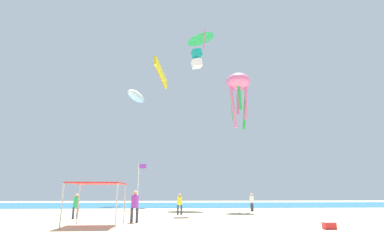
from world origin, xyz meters
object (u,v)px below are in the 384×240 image
person_leftmost (135,204)px  person_rightmost (76,204)px  person_near_tent (252,201)px  kite_box_teal (197,59)px  kite_octopus_pink (238,85)px  banner_flag (139,184)px  kite_delta_green (200,37)px  person_central (180,202)px  canopy_tent (97,185)px  cooler_box (329,226)px  kite_parafoil_yellow (161,73)px  kite_inflatable_white (136,96)px

person_leftmost → person_rightmost: (-4.38, 3.26, -0.10)m
person_near_tent → person_rightmost: bearing=-75.9°
kite_box_teal → kite_octopus_pink: bearing=111.7°
banner_flag → kite_delta_green: (6.20, 12.77, 20.34)m
person_central → kite_octopus_pink: (6.55, 5.12, 12.41)m
canopy_tent → kite_delta_green: bearing=68.8°
cooler_box → kite_box_teal: bearing=112.1°
person_rightmost → kite_octopus_pink: bearing=171.2°
banner_flag → kite_delta_green: kite_delta_green is taller
person_leftmost → kite_delta_green: kite_delta_green is taller
person_near_tent → kite_delta_green: kite_delta_green is taller
person_leftmost → canopy_tent: bearing=53.9°
banner_flag → cooler_box: banner_flag is taller
person_leftmost → person_central: size_ratio=1.10×
canopy_tent → kite_parafoil_yellow: bearing=84.4°
canopy_tent → cooler_box: size_ratio=4.82×
person_near_tent → kite_box_teal: kite_box_teal is taller
person_leftmost → kite_delta_green: bearing=-97.4°
person_near_tent → kite_box_teal: (-5.61, -2.36, 13.91)m
person_central → banner_flag: (-3.24, -1.43, 1.37)m
canopy_tent → kite_delta_green: size_ratio=0.58×
kite_inflatable_white → person_rightmost: bearing=-162.9°
person_rightmost → cooler_box: (14.11, -7.26, -0.80)m
kite_inflatable_white → banner_flag: bearing=-152.0°
cooler_box → kite_box_teal: kite_box_teal is taller
kite_octopus_pink → kite_box_teal: (-4.90, -3.07, 1.52)m
cooler_box → kite_delta_green: 31.78m
person_near_tent → cooler_box: bearing=-16.0°
kite_octopus_pink → kite_inflatable_white: bearing=48.9°
canopy_tent → person_central: (4.74, 8.50, -1.13)m
person_leftmost → kite_parafoil_yellow: kite_parafoil_yellow is taller
person_near_tent → person_leftmost: size_ratio=0.93×
person_rightmost → kite_parafoil_yellow: bearing=-145.4°
kite_parafoil_yellow → kite_octopus_pink: 14.25m
person_rightmost → banner_flag: (4.03, 2.06, 1.38)m
canopy_tent → kite_octopus_pink: bearing=50.3°
person_central → kite_inflatable_white: bearing=121.9°
canopy_tent → person_near_tent: canopy_tent is taller
kite_inflatable_white → kite_delta_green: bearing=-110.8°
cooler_box → kite_octopus_pink: bearing=91.0°
person_rightmost → kite_octopus_pink: kite_octopus_pink is taller
banner_flag → cooler_box: size_ratio=6.90×
kite_delta_green → kite_inflatable_white: bearing=36.0°
banner_flag → kite_delta_green: 24.81m
person_near_tent → kite_parafoil_yellow: (-9.71, 10.41, 17.67)m
person_rightmost → person_near_tent: bearing=167.8°
banner_flag → kite_parafoil_yellow: (0.78, 16.25, 16.31)m
person_rightmost → kite_octopus_pink: 20.47m
canopy_tent → person_central: canopy_tent is taller
person_rightmost → cooler_box: person_rightmost is taller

